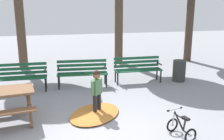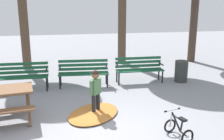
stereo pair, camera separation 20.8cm
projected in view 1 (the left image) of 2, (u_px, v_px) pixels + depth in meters
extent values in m
plane|color=gray|center=(107.00, 136.00, 5.27)|extent=(36.00, 36.00, 0.00)
cube|color=brown|center=(30.00, 108.00, 5.77)|extent=(0.14, 0.57, 0.76)
cube|color=brown|center=(28.00, 101.00, 6.22)|extent=(0.14, 0.57, 0.76)
cube|color=brown|center=(29.00, 102.00, 5.98)|extent=(0.23, 1.10, 0.04)
cube|color=#195133|center=(21.00, 76.00, 7.98)|extent=(1.60, 0.11, 0.03)
cube|color=#195133|center=(20.00, 77.00, 7.87)|extent=(1.60, 0.11, 0.03)
cube|color=#195133|center=(20.00, 79.00, 7.75)|extent=(1.60, 0.11, 0.03)
cube|color=#195133|center=(19.00, 80.00, 7.64)|extent=(1.60, 0.11, 0.03)
cube|color=#195133|center=(20.00, 73.00, 7.99)|extent=(1.60, 0.08, 0.09)
cube|color=#195133|center=(20.00, 69.00, 7.96)|extent=(1.60, 0.08, 0.09)
cube|color=#195133|center=(20.00, 65.00, 7.93)|extent=(1.60, 0.08, 0.09)
cylinder|color=black|center=(46.00, 85.00, 7.86)|extent=(0.05, 0.05, 0.44)
cylinder|color=black|center=(46.00, 82.00, 8.20)|extent=(0.05, 0.05, 0.44)
cube|color=black|center=(45.00, 71.00, 7.93)|extent=(0.05, 0.40, 0.03)
cube|color=#195133|center=(82.00, 72.00, 8.45)|extent=(1.60, 0.19, 0.03)
cube|color=#195133|center=(82.00, 73.00, 8.33)|extent=(1.60, 0.19, 0.03)
cube|color=#195133|center=(83.00, 74.00, 8.22)|extent=(1.60, 0.19, 0.03)
cube|color=#195133|center=(83.00, 75.00, 8.10)|extent=(1.60, 0.19, 0.03)
cube|color=#195133|center=(82.00, 69.00, 8.46)|extent=(1.60, 0.17, 0.09)
cube|color=#195133|center=(82.00, 65.00, 8.43)|extent=(1.60, 0.17, 0.09)
cube|color=#195133|center=(82.00, 61.00, 8.40)|extent=(1.60, 0.17, 0.09)
cylinder|color=black|center=(106.00, 81.00, 8.29)|extent=(0.05, 0.05, 0.44)
cylinder|color=black|center=(105.00, 78.00, 8.63)|extent=(0.05, 0.05, 0.44)
cube|color=black|center=(106.00, 67.00, 8.36)|extent=(0.07, 0.40, 0.03)
cylinder|color=black|center=(59.00, 83.00, 8.07)|extent=(0.05, 0.05, 0.44)
cylinder|color=black|center=(59.00, 80.00, 8.41)|extent=(0.05, 0.05, 0.44)
cube|color=black|center=(58.00, 69.00, 8.14)|extent=(0.07, 0.40, 0.03)
cube|color=#195133|center=(137.00, 69.00, 8.92)|extent=(1.60, 0.11, 0.03)
cube|color=#195133|center=(138.00, 70.00, 8.81)|extent=(1.60, 0.11, 0.03)
cube|color=#195133|center=(139.00, 70.00, 8.69)|extent=(1.60, 0.11, 0.03)
cube|color=#195133|center=(140.00, 71.00, 8.58)|extent=(1.60, 0.11, 0.03)
cube|color=#195133|center=(137.00, 66.00, 8.93)|extent=(1.60, 0.09, 0.09)
cube|color=#195133|center=(137.00, 62.00, 8.90)|extent=(1.60, 0.09, 0.09)
cube|color=#195133|center=(137.00, 58.00, 8.87)|extent=(1.60, 0.09, 0.09)
cylinder|color=black|center=(161.00, 76.00, 8.80)|extent=(0.05, 0.05, 0.44)
cylinder|color=black|center=(157.00, 74.00, 9.14)|extent=(0.05, 0.05, 0.44)
cube|color=black|center=(159.00, 64.00, 8.87)|extent=(0.05, 0.40, 0.03)
cylinder|color=black|center=(118.00, 79.00, 8.51)|extent=(0.05, 0.05, 0.44)
cylinder|color=black|center=(115.00, 76.00, 8.85)|extent=(0.05, 0.05, 0.44)
cube|color=black|center=(117.00, 66.00, 8.58)|extent=(0.05, 0.40, 0.03)
cylinder|color=black|center=(99.00, 102.00, 6.40)|extent=(0.10, 0.10, 0.50)
cube|color=black|center=(99.00, 111.00, 6.45)|extent=(0.18, 0.18, 0.06)
cylinder|color=black|center=(95.00, 105.00, 6.26)|extent=(0.10, 0.10, 0.50)
cube|color=black|center=(95.00, 113.00, 6.31)|extent=(0.18, 0.18, 0.06)
cube|color=#477047|center=(97.00, 87.00, 6.22)|extent=(0.29, 0.29, 0.37)
sphere|color=brown|center=(97.00, 75.00, 6.15)|extent=(0.18, 0.18, 0.18)
sphere|color=black|center=(97.00, 74.00, 6.14)|extent=(0.18, 0.18, 0.18)
cylinder|color=#477047|center=(101.00, 84.00, 6.36)|extent=(0.07, 0.07, 0.35)
cylinder|color=#477047|center=(92.00, 88.00, 6.08)|extent=(0.07, 0.07, 0.35)
torus|color=black|center=(172.00, 125.00, 5.43)|extent=(0.30, 0.12, 0.30)
cylinder|color=silver|center=(172.00, 125.00, 5.43)|extent=(0.06, 0.05, 0.04)
torus|color=black|center=(190.00, 136.00, 4.99)|extent=(0.30, 0.12, 0.30)
cylinder|color=silver|center=(190.00, 136.00, 4.99)|extent=(0.06, 0.05, 0.04)
torus|color=white|center=(194.00, 139.00, 5.06)|extent=(0.11, 0.05, 0.11)
cylinder|color=black|center=(179.00, 121.00, 5.24)|extent=(0.12, 0.30, 0.32)
cylinder|color=black|center=(184.00, 125.00, 5.11)|extent=(0.05, 0.08, 0.27)
cylinder|color=black|center=(187.00, 133.00, 5.07)|extent=(0.08, 0.20, 0.05)
cylinder|color=silver|center=(173.00, 118.00, 5.38)|extent=(0.05, 0.08, 0.32)
cylinder|color=black|center=(180.00, 117.00, 5.19)|extent=(0.12, 0.32, 0.05)
cube|color=black|center=(186.00, 118.00, 5.05)|extent=(0.13, 0.19, 0.04)
cylinder|color=silver|center=(175.00, 109.00, 5.31)|extent=(0.33, 0.11, 0.02)
cylinder|color=black|center=(168.00, 111.00, 5.23)|extent=(0.06, 0.05, 0.04)
cylinder|color=black|center=(181.00, 108.00, 5.38)|extent=(0.06, 0.05, 0.04)
ellipsoid|color=#B26B2D|center=(95.00, 114.00, 6.27)|extent=(1.76, 1.82, 0.07)
cylinder|color=#2D332D|center=(179.00, 71.00, 8.95)|extent=(0.44, 0.44, 0.73)
cylinder|color=brown|center=(20.00, 24.00, 10.30)|extent=(0.35, 0.35, 3.68)
cylinder|color=brown|center=(119.00, 16.00, 11.33)|extent=(0.36, 0.36, 4.13)
cylinder|color=#423328|center=(189.00, 27.00, 11.83)|extent=(0.34, 0.34, 3.16)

